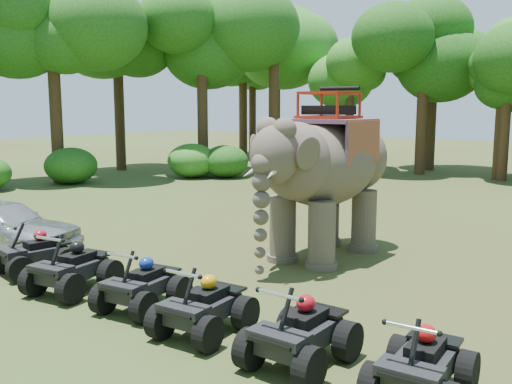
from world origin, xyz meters
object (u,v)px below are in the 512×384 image
at_px(elephant, 326,173).
at_px(atv_3, 204,299).
at_px(atv_4, 300,323).
at_px(atv_1, 72,262).
at_px(atv_2, 142,278).
at_px(atv_0, 35,247).
at_px(atv_5, 422,355).

xyz_separation_m(elephant, atv_3, (1.00, -5.61, -1.52)).
height_order(elephant, atv_3, elephant).
bearing_deg(atv_4, atv_3, 179.82).
distance_m(elephant, atv_1, 6.40).
bearing_deg(elephant, atv_4, -62.26).
relative_size(atv_1, atv_2, 1.06).
relative_size(atv_1, atv_4, 1.01).
distance_m(elephant, atv_4, 6.48).
xyz_separation_m(atv_2, atv_4, (3.63, -0.14, 0.03)).
relative_size(atv_0, atv_2, 1.01).
distance_m(atv_1, atv_3, 3.63).
distance_m(elephant, atv_3, 5.90).
bearing_deg(atv_0, atv_5, 8.57).
bearing_deg(elephant, atv_5, -48.90).
bearing_deg(atv_3, atv_0, 172.16).
xyz_separation_m(elephant, atv_2, (-0.73, -5.45, -1.53)).
relative_size(atv_3, atv_4, 0.96).
bearing_deg(atv_2, atv_4, -10.74).
xyz_separation_m(atv_3, atv_4, (1.91, 0.02, 0.02)).
bearing_deg(atv_0, elephant, 59.22).
relative_size(atv_2, atv_5, 1.02).
height_order(atv_0, atv_3, atv_3).
bearing_deg(atv_3, atv_1, 175.24).
relative_size(elephant, atv_4, 2.96).
xyz_separation_m(atv_0, atv_5, (9.19, -0.09, -0.02)).
xyz_separation_m(atv_2, atv_5, (5.44, 0.00, -0.01)).
distance_m(atv_0, atv_5, 9.19).
relative_size(atv_0, atv_1, 0.95).
bearing_deg(atv_4, elephant, 116.66).
relative_size(atv_1, atv_3, 1.05).
xyz_separation_m(elephant, atv_1, (-2.63, -5.64, -1.49)).
height_order(atv_1, atv_2, atv_1).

